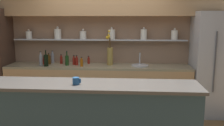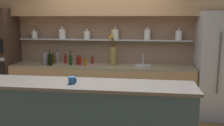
{
  "view_description": "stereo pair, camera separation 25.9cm",
  "coord_description": "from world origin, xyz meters",
  "px_view_note": "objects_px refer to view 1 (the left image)",
  "views": [
    {
      "loc": [
        0.49,
        -3.57,
        1.84
      ],
      "look_at": [
        0.21,
        0.36,
        1.13
      ],
      "focal_mm": 40.0,
      "sensor_mm": 36.0,
      "label": 1
    },
    {
      "loc": [
        0.74,
        -3.55,
        1.84
      ],
      "look_at": [
        0.21,
        0.36,
        1.13
      ],
      "focal_mm": 40.0,
      "sensor_mm": 36.0,
      "label": 2
    }
  ],
  "objects_px": {
    "refrigerator": "(217,64)",
    "bottle_sauce_5": "(82,62)",
    "bottle_sauce_1": "(67,61)",
    "bottle_spirit_2": "(49,60)",
    "bottle_spirit_6": "(53,58)",
    "bottle_sauce_9": "(77,61)",
    "sink_fixture": "(140,65)",
    "bottle_sauce_8": "(61,60)",
    "bottle_sauce_11": "(74,61)",
    "bottle_spirit_4": "(41,59)",
    "bottle_wine_3": "(46,60)",
    "bottle_sauce_10": "(44,61)",
    "flower_vase": "(110,54)",
    "bottle_sauce_0": "(89,60)",
    "bottle_wine_7": "(67,60)",
    "coffee_mug": "(76,81)"
  },
  "relations": [
    {
      "from": "sink_fixture",
      "to": "bottle_sauce_5",
      "type": "bearing_deg",
      "value": -173.07
    },
    {
      "from": "bottle_sauce_9",
      "to": "coffee_mug",
      "type": "height_order",
      "value": "bottle_sauce_9"
    },
    {
      "from": "bottle_sauce_0",
      "to": "bottle_wine_3",
      "type": "xyz_separation_m",
      "value": [
        -0.78,
        -0.33,
        0.05
      ]
    },
    {
      "from": "bottle_sauce_1",
      "to": "bottle_wine_3",
      "type": "height_order",
      "value": "bottle_wine_3"
    },
    {
      "from": "sink_fixture",
      "to": "bottle_sauce_0",
      "type": "height_order",
      "value": "sink_fixture"
    },
    {
      "from": "refrigerator",
      "to": "bottle_sauce_10",
      "type": "relative_size",
      "value": 12.27
    },
    {
      "from": "bottle_sauce_8",
      "to": "bottle_sauce_9",
      "type": "relative_size",
      "value": 0.97
    },
    {
      "from": "bottle_sauce_8",
      "to": "bottle_sauce_11",
      "type": "bearing_deg",
      "value": -21.74
    },
    {
      "from": "refrigerator",
      "to": "flower_vase",
      "type": "relative_size",
      "value": 2.86
    },
    {
      "from": "bottle_sauce_0",
      "to": "coffee_mug",
      "type": "relative_size",
      "value": 1.52
    },
    {
      "from": "sink_fixture",
      "to": "bottle_sauce_10",
      "type": "height_order",
      "value": "sink_fixture"
    },
    {
      "from": "bottle_sauce_8",
      "to": "bottle_spirit_2",
      "type": "bearing_deg",
      "value": -162.14
    },
    {
      "from": "bottle_sauce_0",
      "to": "bottle_spirit_6",
      "type": "distance_m",
      "value": 0.76
    },
    {
      "from": "refrigerator",
      "to": "bottle_sauce_11",
      "type": "relative_size",
      "value": 10.26
    },
    {
      "from": "bottle_spirit_4",
      "to": "bottle_wine_7",
      "type": "bearing_deg",
      "value": 4.24
    },
    {
      "from": "bottle_sauce_11",
      "to": "bottle_sauce_9",
      "type": "bearing_deg",
      "value": -30.05
    },
    {
      "from": "refrigerator",
      "to": "bottle_sauce_9",
      "type": "height_order",
      "value": "refrigerator"
    },
    {
      "from": "refrigerator",
      "to": "sink_fixture",
      "type": "distance_m",
      "value": 1.45
    },
    {
      "from": "bottle_sauce_8",
      "to": "bottle_sauce_10",
      "type": "relative_size",
      "value": 1.19
    },
    {
      "from": "bottle_sauce_0",
      "to": "bottle_wine_3",
      "type": "relative_size",
      "value": 0.5
    },
    {
      "from": "bottle_sauce_1",
      "to": "bottle_spirit_2",
      "type": "height_order",
      "value": "bottle_spirit_2"
    },
    {
      "from": "bottle_wine_3",
      "to": "bottle_sauce_11",
      "type": "height_order",
      "value": "bottle_wine_3"
    },
    {
      "from": "bottle_wine_3",
      "to": "bottle_wine_7",
      "type": "relative_size",
      "value": 1.12
    },
    {
      "from": "flower_vase",
      "to": "bottle_sauce_10",
      "type": "distance_m",
      "value": 1.34
    },
    {
      "from": "bottle_sauce_10",
      "to": "coffee_mug",
      "type": "relative_size",
      "value": 1.52
    },
    {
      "from": "bottle_sauce_5",
      "to": "refrigerator",
      "type": "bearing_deg",
      "value": 1.97
    },
    {
      "from": "bottle_spirit_2",
      "to": "bottle_sauce_10",
      "type": "distance_m",
      "value": 0.1
    },
    {
      "from": "bottle_sauce_0",
      "to": "bottle_sauce_10",
      "type": "distance_m",
      "value": 0.9
    },
    {
      "from": "refrigerator",
      "to": "bottle_sauce_11",
      "type": "distance_m",
      "value": 2.76
    },
    {
      "from": "flower_vase",
      "to": "bottle_spirit_2",
      "type": "distance_m",
      "value": 1.25
    },
    {
      "from": "bottle_sauce_8",
      "to": "bottle_sauce_11",
      "type": "xyz_separation_m",
      "value": [
        0.29,
        -0.11,
        0.0
      ]
    },
    {
      "from": "bottle_sauce_1",
      "to": "bottle_sauce_5",
      "type": "height_order",
      "value": "bottle_sauce_5"
    },
    {
      "from": "bottle_wine_7",
      "to": "bottle_sauce_9",
      "type": "xyz_separation_m",
      "value": [
        0.19,
        0.03,
        -0.02
      ]
    },
    {
      "from": "refrigerator",
      "to": "bottle_sauce_5",
      "type": "relative_size",
      "value": 10.63
    },
    {
      "from": "bottle_sauce_10",
      "to": "bottle_wine_7",
      "type": "bearing_deg",
      "value": -8.0
    },
    {
      "from": "bottle_spirit_2",
      "to": "bottle_sauce_9",
      "type": "height_order",
      "value": "bottle_spirit_2"
    },
    {
      "from": "flower_vase",
      "to": "coffee_mug",
      "type": "distance_m",
      "value": 1.9
    },
    {
      "from": "refrigerator",
      "to": "bottle_wine_3",
      "type": "relative_size",
      "value": 6.18
    },
    {
      "from": "bottle_sauce_0",
      "to": "bottle_sauce_5",
      "type": "distance_m",
      "value": 0.31
    },
    {
      "from": "flower_vase",
      "to": "bottle_sauce_10",
      "type": "xyz_separation_m",
      "value": [
        -1.33,
        -0.03,
        -0.15
      ]
    },
    {
      "from": "refrigerator",
      "to": "bottle_sauce_0",
      "type": "distance_m",
      "value": 2.5
    },
    {
      "from": "refrigerator",
      "to": "bottle_spirit_6",
      "type": "height_order",
      "value": "refrigerator"
    },
    {
      "from": "bottle_wine_3",
      "to": "bottle_sauce_11",
      "type": "xyz_separation_m",
      "value": [
        0.5,
        0.18,
        -0.04
      ]
    },
    {
      "from": "bottle_spirit_4",
      "to": "coffee_mug",
      "type": "bearing_deg",
      "value": -58.17
    },
    {
      "from": "bottle_spirit_2",
      "to": "bottle_spirit_4",
      "type": "height_order",
      "value": "bottle_spirit_4"
    },
    {
      "from": "bottle_wine_7",
      "to": "bottle_spirit_2",
      "type": "bearing_deg",
      "value": 165.43
    },
    {
      "from": "bottle_spirit_6",
      "to": "refrigerator",
      "type": "bearing_deg",
      "value": -3.98
    },
    {
      "from": "bottle_sauce_5",
      "to": "bottle_spirit_6",
      "type": "height_order",
      "value": "bottle_spirit_6"
    },
    {
      "from": "bottle_sauce_9",
      "to": "bottle_sauce_5",
      "type": "bearing_deg",
      "value": -43.41
    },
    {
      "from": "bottle_sauce_8",
      "to": "bottle_spirit_6",
      "type": "bearing_deg",
      "value": 165.79
    }
  ]
}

